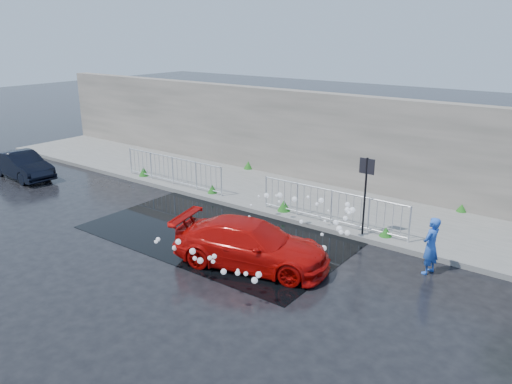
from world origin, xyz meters
TOP-DOWN VIEW (x-y plane):
  - ground at (0.00, 0.00)m, footprint 90.00×90.00m
  - pavement at (0.00, 5.00)m, footprint 30.00×4.00m
  - curb at (0.00, 3.00)m, footprint 30.00×0.25m
  - retaining_wall at (0.00, 7.20)m, footprint 30.00×0.60m
  - puddle at (0.50, 1.00)m, footprint 8.00×5.00m
  - sign_post at (4.20, 3.10)m, footprint 0.45×0.06m
  - railing_left at (-4.00, 3.35)m, footprint 5.05×0.05m
  - railing_right at (3.00, 3.35)m, footprint 5.05×0.05m
  - weeds at (-0.51, 4.42)m, footprint 12.17×3.93m
  - water_spray at (2.72, 0.88)m, footprint 3.62×5.49m
  - red_car at (2.61, -0.25)m, footprint 4.46×2.68m
  - dark_car at (-9.95, 0.50)m, footprint 3.45×1.38m
  - person at (6.50, 2.12)m, footprint 0.48×0.62m

SIDE VIEW (x-z plane):
  - ground at x=0.00m, z-range 0.00..0.00m
  - puddle at x=0.50m, z-range 0.00..0.01m
  - pavement at x=0.00m, z-range 0.00..0.15m
  - curb at x=0.00m, z-range 0.00..0.16m
  - weeds at x=-0.51m, z-range 0.13..0.51m
  - dark_car at x=-9.95m, z-range 0.00..1.12m
  - red_car at x=2.61m, z-range 0.00..1.21m
  - water_spray at x=2.72m, z-range 0.17..1.18m
  - railing_left at x=-4.00m, z-range 0.19..1.29m
  - railing_right at x=3.00m, z-range 0.19..1.29m
  - person at x=6.50m, z-range 0.00..1.52m
  - sign_post at x=4.20m, z-range 0.47..2.97m
  - retaining_wall at x=0.00m, z-range 0.15..3.65m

